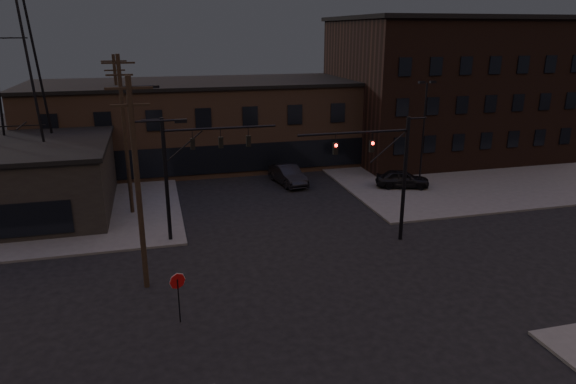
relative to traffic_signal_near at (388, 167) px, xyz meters
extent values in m
plane|color=black|center=(-5.36, -4.50, -4.93)|extent=(140.00, 140.00, 0.00)
cube|color=#474744|center=(16.64, 17.50, -4.86)|extent=(30.00, 30.00, 0.15)
cube|color=brown|center=(-5.36, 23.50, -0.93)|extent=(40.00, 12.00, 8.00)
cube|color=black|center=(16.64, 21.50, 2.07)|extent=(22.00, 16.00, 14.00)
cylinder|color=black|center=(1.14, 0.00, -0.93)|extent=(0.24, 0.24, 8.00)
cylinder|color=black|center=(-2.36, 0.00, 2.27)|extent=(7.00, 0.14, 0.14)
cube|color=#FF140C|center=(-1.19, 0.00, 1.37)|extent=(0.28, 0.22, 0.70)
cube|color=#FF140C|center=(-3.52, 0.00, 1.37)|extent=(0.28, 0.22, 0.70)
cylinder|color=black|center=(-13.36, 3.50, -0.93)|extent=(0.24, 0.24, 8.00)
cylinder|color=black|center=(-9.86, 3.50, 2.27)|extent=(7.00, 0.14, 0.14)
cube|color=black|center=(-11.61, 3.50, 1.37)|extent=(0.28, 0.22, 0.70)
cube|color=black|center=(-9.86, 3.50, 1.37)|extent=(0.28, 0.22, 0.70)
cube|color=black|center=(-8.11, 3.50, 1.37)|extent=(0.28, 0.22, 0.70)
cylinder|color=black|center=(-13.36, -6.50, -3.83)|extent=(0.06, 0.06, 2.20)
cylinder|color=maroon|center=(-13.36, -6.48, -2.83)|extent=(0.72, 0.33, 0.76)
cylinder|color=black|center=(-14.86, -2.50, 0.57)|extent=(0.28, 0.28, 11.00)
cube|color=black|center=(-14.86, -2.50, 5.47)|extent=(2.20, 0.12, 0.12)
cube|color=black|center=(-14.86, -2.50, 4.67)|extent=(1.80, 0.12, 0.12)
cube|color=black|center=(-12.56, -2.50, 3.82)|extent=(0.60, 0.25, 0.18)
cylinder|color=black|center=(-15.86, 9.50, 0.82)|extent=(0.28, 0.28, 11.50)
cube|color=black|center=(-15.86, 9.50, 5.97)|extent=(2.20, 0.12, 0.12)
cube|color=black|center=(-15.86, 9.50, 5.17)|extent=(1.80, 0.12, 0.12)
cube|color=black|center=(-13.56, 9.50, 4.32)|extent=(0.60, 0.25, 0.18)
cylinder|color=black|center=(-16.86, 21.50, 0.57)|extent=(0.28, 0.28, 11.00)
cube|color=black|center=(-16.86, 21.50, 5.47)|extent=(2.20, 0.12, 0.12)
cube|color=black|center=(-16.86, 21.50, 4.67)|extent=(1.80, 0.12, 0.12)
cylinder|color=black|center=(7.64, 9.50, -0.43)|extent=(0.14, 0.14, 9.00)
cube|color=black|center=(7.14, 9.50, 4.12)|extent=(0.50, 0.28, 0.18)
cube|color=black|center=(8.14, 9.50, 4.12)|extent=(0.50, 0.28, 0.18)
cylinder|color=black|center=(13.64, 14.50, -0.43)|extent=(0.14, 0.14, 9.00)
cube|color=black|center=(13.14, 14.50, 4.12)|extent=(0.50, 0.28, 0.18)
cube|color=black|center=(14.14, 14.50, 4.12)|extent=(0.50, 0.28, 0.18)
imported|color=black|center=(6.38, 10.14, -4.02)|extent=(4.82, 3.14, 1.52)
imported|color=silver|center=(8.48, 17.95, -4.05)|extent=(5.43, 3.45, 1.47)
imported|color=black|center=(-2.72, 14.09, -4.08)|extent=(2.60, 5.37, 1.70)
camera|label=1|loc=(-13.87, -28.08, 8.04)|focal=32.00mm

